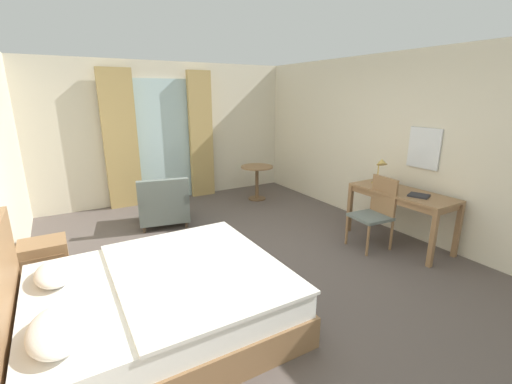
% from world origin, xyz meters
% --- Properties ---
extents(ground, '(5.63, 7.55, 0.10)m').
position_xyz_m(ground, '(0.00, 0.00, -0.05)').
color(ground, '#564C47').
extents(wall_back, '(5.23, 0.12, 2.68)m').
position_xyz_m(wall_back, '(0.00, 3.51, 1.34)').
color(wall_back, beige).
rests_on(wall_back, ground).
extents(wall_right, '(0.12, 7.15, 2.68)m').
position_xyz_m(wall_right, '(2.55, 0.00, 1.34)').
color(wall_right, beige).
rests_on(wall_right, ground).
extents(balcony_glass_door, '(1.12, 0.02, 2.36)m').
position_xyz_m(balcony_glass_door, '(-0.16, 3.43, 1.18)').
color(balcony_glass_door, silver).
rests_on(balcony_glass_door, ground).
extents(curtain_panel_left, '(0.59, 0.10, 2.52)m').
position_xyz_m(curtain_panel_left, '(-0.94, 3.33, 1.26)').
color(curtain_panel_left, tan).
rests_on(curtain_panel_left, ground).
extents(curtain_panel_right, '(0.48, 0.10, 2.52)m').
position_xyz_m(curtain_panel_right, '(0.61, 3.33, 1.26)').
color(curtain_panel_right, tan).
rests_on(curtain_panel_right, ground).
extents(bed, '(2.22, 1.88, 1.10)m').
position_xyz_m(bed, '(-1.41, -0.57, 0.29)').
color(bed, olive).
rests_on(bed, ground).
extents(nightstand, '(0.46, 0.40, 0.56)m').
position_xyz_m(nightstand, '(-2.24, 0.74, 0.28)').
color(nightstand, olive).
rests_on(nightstand, ground).
extents(writing_desk, '(0.62, 1.44, 0.77)m').
position_xyz_m(writing_desk, '(2.11, -0.38, 0.68)').
color(writing_desk, olive).
rests_on(writing_desk, ground).
extents(desk_chair, '(0.50, 0.49, 0.99)m').
position_xyz_m(desk_chair, '(1.73, -0.28, 0.54)').
color(desk_chair, slate).
rests_on(desk_chair, ground).
extents(desk_lamp, '(0.25, 0.28, 0.44)m').
position_xyz_m(desk_lamp, '(2.10, 0.01, 1.07)').
color(desk_lamp, tan).
rests_on(desk_lamp, writing_desk).
extents(closed_book, '(0.29, 0.31, 0.02)m').
position_xyz_m(closed_book, '(2.09, -0.65, 0.78)').
color(closed_book, '#232328').
rests_on(closed_book, writing_desk).
extents(armchair_by_window, '(0.90, 0.90, 0.82)m').
position_xyz_m(armchair_by_window, '(-0.59, 2.04, 0.33)').
color(armchair_by_window, slate).
rests_on(armchair_by_window, ground).
extents(round_cafe_table, '(0.64, 0.64, 0.69)m').
position_xyz_m(round_cafe_table, '(1.44, 2.49, 0.51)').
color(round_cafe_table, olive).
rests_on(round_cafe_table, ground).
extents(wall_mirror, '(0.02, 0.48, 0.57)m').
position_xyz_m(wall_mirror, '(2.47, -0.38, 1.35)').
color(wall_mirror, silver).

